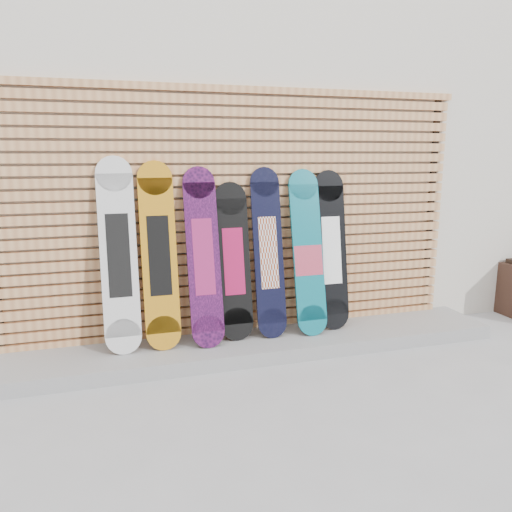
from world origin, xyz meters
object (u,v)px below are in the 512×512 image
object	(u,v)px
snowboard_4	(268,253)
snowboard_6	(331,250)
snowboard_0	(119,256)
snowboard_5	(308,253)
snowboard_1	(159,256)
snowboard_2	(203,257)
snowboard_3	(234,261)

from	to	relation	value
snowboard_4	snowboard_6	world-z (taller)	snowboard_4
snowboard_0	snowboard_5	world-z (taller)	snowboard_0
snowboard_6	snowboard_4	bearing A→B (deg)	-178.16
snowboard_0	snowboard_4	world-z (taller)	snowboard_0
snowboard_4	snowboard_5	distance (m)	0.37
snowboard_1	snowboard_5	distance (m)	1.32
snowboard_2	snowboard_3	size ratio (longest dim) A/B	1.10
snowboard_5	snowboard_6	world-z (taller)	snowboard_5
snowboard_2	snowboard_6	world-z (taller)	snowboard_2
snowboard_2	snowboard_3	bearing A→B (deg)	10.08
snowboard_0	snowboard_3	distance (m)	0.97
snowboard_5	snowboard_4	bearing A→B (deg)	175.69
snowboard_1	snowboard_6	xyz separation A→B (m)	(1.58, 0.02, -0.05)
snowboard_2	snowboard_5	world-z (taller)	snowboard_2
snowboard_1	snowboard_4	distance (m)	0.96
snowboard_0	snowboard_6	xyz separation A→B (m)	(1.90, 0.02, -0.07)
snowboard_1	snowboard_3	xyz separation A→B (m)	(0.64, 0.02, -0.09)
snowboard_1	snowboard_6	size ratio (longest dim) A/B	1.06
snowboard_6	snowboard_5	bearing A→B (deg)	-169.42
snowboard_1	snowboard_2	world-z (taller)	snowboard_1
snowboard_0	snowboard_4	distance (m)	1.28
snowboard_1	snowboard_4	world-z (taller)	snowboard_1
snowboard_0	snowboard_2	bearing A→B (deg)	-2.69
snowboard_2	snowboard_1	bearing A→B (deg)	175.28
snowboard_4	snowboard_3	bearing A→B (deg)	177.09
snowboard_1	snowboard_6	distance (m)	1.58
snowboard_3	snowboard_4	bearing A→B (deg)	-2.91
snowboard_0	snowboard_1	world-z (taller)	snowboard_0
snowboard_6	snowboard_2	bearing A→B (deg)	-177.50
snowboard_0	snowboard_6	distance (m)	1.90
snowboard_4	snowboard_1	bearing A→B (deg)	-179.84
snowboard_1	snowboard_6	world-z (taller)	snowboard_1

